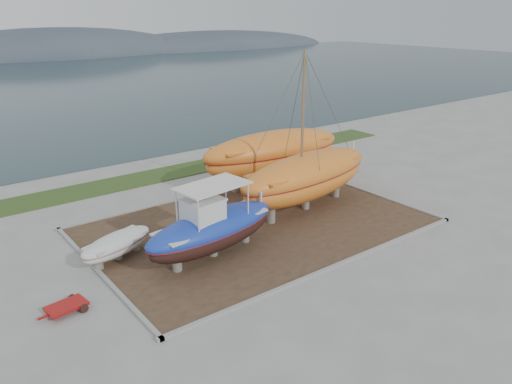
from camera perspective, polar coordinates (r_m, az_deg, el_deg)
ground at (r=25.45m, az=5.59°, el=-6.78°), size 140.00×140.00×0.00m
dirt_patch at (r=28.19m, az=0.07°, el=-3.82°), size 18.00×12.00×0.06m
curb_frame at (r=28.18m, az=0.07°, el=-3.73°), size 18.60×12.60×0.15m
grass_strip at (r=37.38m, az=-10.70°, el=1.98°), size 44.00×3.00×0.08m
blue_caique at (r=24.18m, az=-5.03°, el=-3.33°), size 7.82×3.36×3.65m
white_dinghy at (r=25.18m, az=-15.60°, el=-6.08°), size 4.37×2.84×1.23m
orange_sailboat at (r=29.17m, az=5.99°, el=6.65°), size 10.74×4.34×9.33m
orange_bare_hull at (r=34.40m, az=1.97°, el=3.88°), size 11.05×3.88×3.57m
red_trailer at (r=22.00m, az=-20.83°, el=-12.31°), size 2.46×1.47×0.33m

